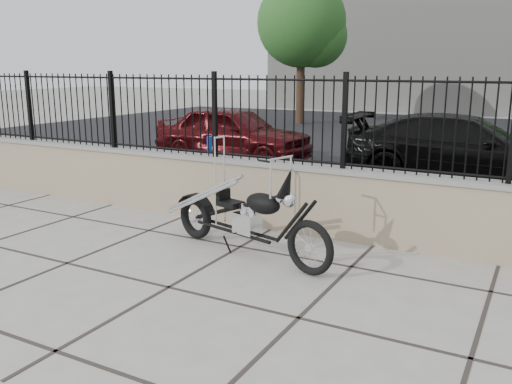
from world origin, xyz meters
The scene contains 10 objects.
ground_plane centered at (0.00, 0.00, 0.00)m, with size 90.00×90.00×0.00m, color #99968E.
parking_lot centered at (0.00, 12.50, 0.00)m, with size 30.00×30.00×0.00m, color black.
retaining_wall centered at (0.00, 2.50, 0.48)m, with size 14.00×0.36×0.96m, color gray.
iron_fence centered at (0.00, 2.50, 1.56)m, with size 14.00×0.08×1.20m, color black.
background_building centered at (0.00, 26.50, 4.00)m, with size 22.00×6.00×8.00m, color beige.
chopper_motorcycle centered at (0.18, 1.30, 0.73)m, with size 2.43×0.43×1.46m, color black, non-canonical shape.
car_red centered at (-3.50, 7.17, 0.68)m, with size 1.60×3.97×1.35m, color #43090D.
car_black centered at (1.89, 7.07, 0.68)m, with size 1.90×4.67×1.36m, color black.
bollard_a centered at (-2.73, 4.96, 0.44)m, with size 0.11×0.11×0.89m, color #0A19A2.
tree_left centered at (-5.70, 16.16, 4.13)m, with size 3.50×3.50×5.90m.
Camera 1 is at (3.36, -4.24, 2.27)m, focal length 38.00 mm.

